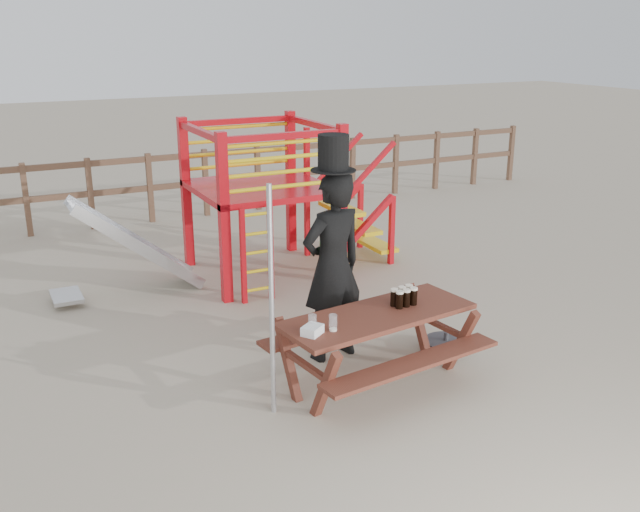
{
  "coord_description": "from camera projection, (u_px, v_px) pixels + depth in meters",
  "views": [
    {
      "loc": [
        -3.26,
        -5.11,
        3.25
      ],
      "look_at": [
        -0.31,
        0.8,
        1.13
      ],
      "focal_mm": 40.0,
      "sensor_mm": 36.0,
      "label": 1
    }
  ],
  "objects": [
    {
      "name": "empty_glasses",
      "position": [
        323.0,
        323.0,
        6.2
      ],
      "size": [
        0.23,
        0.15,
        0.15
      ],
      "color": "silver",
      "rests_on": "picnic_table"
    },
    {
      "name": "parasol_base",
      "position": [
        446.0,
        345.0,
        7.52
      ],
      "size": [
        0.46,
        0.46,
        0.2
      ],
      "color": "#343439",
      "rests_on": "ground"
    },
    {
      "name": "metal_pole",
      "position": [
        272.0,
        304.0,
        6.0
      ],
      "size": [
        0.05,
        0.05,
        2.06
      ],
      "primitive_type": "cylinder",
      "color": "#B2B2B7",
      "rests_on": "ground"
    },
    {
      "name": "man_with_hat",
      "position": [
        333.0,
        262.0,
        7.08
      ],
      "size": [
        0.78,
        0.58,
        2.29
      ],
      "rotation": [
        0.0,
        0.0,
        3.32
      ],
      "color": "black",
      "rests_on": "ground"
    },
    {
      "name": "playground_fort",
      "position": [
        256.0,
        198.0,
        9.51
      ],
      "size": [
        4.71,
        1.84,
        2.1
      ],
      "color": "red",
      "rests_on": "ground"
    },
    {
      "name": "stout_pints",
      "position": [
        404.0,
        297.0,
        6.77
      ],
      "size": [
        0.26,
        0.18,
        0.17
      ],
      "color": "black",
      "rests_on": "picnic_table"
    },
    {
      "name": "ground",
      "position": [
        387.0,
        388.0,
        6.73
      ],
      "size": [
        60.0,
        60.0,
        0.0
      ],
      "primitive_type": "plane",
      "color": "tan",
      "rests_on": "ground"
    },
    {
      "name": "back_fence",
      "position": [
        178.0,
        178.0,
        12.47
      ],
      "size": [
        15.09,
        0.09,
        1.2
      ],
      "color": "brown",
      "rests_on": "ground"
    },
    {
      "name": "picnic_table",
      "position": [
        377.0,
        340.0,
        6.68
      ],
      "size": [
        2.02,
        1.52,
        0.72
      ],
      "rotation": [
        0.0,
        0.0,
        0.13
      ],
      "color": "brown",
      "rests_on": "ground"
    },
    {
      "name": "paper_bag",
      "position": [
        312.0,
        330.0,
        6.13
      ],
      "size": [
        0.23,
        0.22,
        0.08
      ],
      "primitive_type": "cube",
      "rotation": [
        0.0,
        0.0,
        0.61
      ],
      "color": "white",
      "rests_on": "picnic_table"
    }
  ]
}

